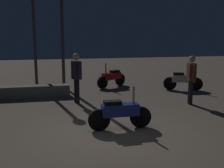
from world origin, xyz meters
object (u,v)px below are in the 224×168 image
at_px(motorcycle_red_parked_left, 112,78).
at_px(motorcycle_white_parked_right, 183,80).
at_px(person_rider_beside, 191,76).
at_px(person_bystander_far, 76,73).
at_px(streetlamp_near, 62,16).
at_px(motorcycle_blue_foreground, 120,113).
at_px(streetlamp_far, 33,16).

bearing_deg(motorcycle_red_parked_left, motorcycle_white_parked_right, 123.56).
height_order(motorcycle_white_parked_right, person_rider_beside, person_rider_beside).
xyz_separation_m(person_bystander_far, streetlamp_near, (-0.33, 2.85, 2.10)).
bearing_deg(person_bystander_far, motorcycle_blue_foreground, 85.29).
xyz_separation_m(streetlamp_near, streetlamp_far, (-1.26, 1.37, 0.06)).
bearing_deg(streetlamp_near, motorcycle_white_parked_right, -17.41).
height_order(person_bystander_far, streetlamp_near, streetlamp_near).
relative_size(motorcycle_white_parked_right, person_bystander_far, 0.91).
height_order(streetlamp_near, streetlamp_far, streetlamp_far).
bearing_deg(streetlamp_near, motorcycle_red_parked_left, -6.65).
distance_m(motorcycle_blue_foreground, person_bystander_far, 3.14).
distance_m(motorcycle_white_parked_right, person_rider_beside, 2.48).
xyz_separation_m(motorcycle_blue_foreground, streetlamp_far, (-2.43, 7.19, 2.76)).
xyz_separation_m(motorcycle_red_parked_left, streetlamp_far, (-3.39, 1.62, 2.76)).
bearing_deg(person_bystander_far, streetlamp_near, -103.89).
xyz_separation_m(motorcycle_white_parked_right, streetlamp_near, (-4.98, 1.56, 2.71)).
bearing_deg(streetlamp_near, person_rider_beside, -42.68).
height_order(motorcycle_white_parked_right, person_bystander_far, person_bystander_far).
height_order(person_rider_beside, streetlamp_far, streetlamp_far).
xyz_separation_m(motorcycle_white_parked_right, person_bystander_far, (-4.65, -1.29, 0.61)).
distance_m(motorcycle_red_parked_left, motorcycle_white_parked_right, 3.14).
xyz_separation_m(person_bystander_far, streetlamp_far, (-1.59, 4.22, 2.15)).
distance_m(motorcycle_white_parked_right, streetlamp_far, 7.43).
xyz_separation_m(motorcycle_blue_foreground, person_bystander_far, (-0.84, 2.96, 0.61)).
distance_m(person_rider_beside, person_bystander_far, 3.95).
relative_size(motorcycle_blue_foreground, motorcycle_red_parked_left, 1.13).
relative_size(motorcycle_blue_foreground, person_bystander_far, 0.95).
bearing_deg(motorcycle_blue_foreground, motorcycle_red_parked_left, 79.19).
bearing_deg(streetlamp_far, person_rider_beside, -43.88).
height_order(person_rider_beside, person_bystander_far, person_bystander_far).
bearing_deg(person_rider_beside, motorcycle_white_parked_right, -99.01).
relative_size(streetlamp_near, streetlamp_far, 0.98).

